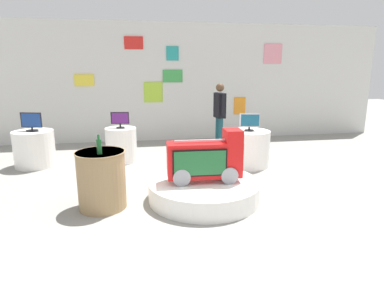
# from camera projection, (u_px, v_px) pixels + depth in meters

# --- Properties ---
(ground_plane) EXTENTS (30.00, 30.00, 0.00)m
(ground_plane) POSITION_uv_depth(u_px,v_px,m) (207.00, 205.00, 4.84)
(ground_plane) COLOR gray
(back_wall_display) EXTENTS (12.25, 0.13, 3.20)m
(back_wall_display) POSITION_uv_depth(u_px,v_px,m) (171.00, 83.00, 8.99)
(back_wall_display) COLOR silver
(back_wall_display) RESTS_ON ground
(main_display_pedestal) EXTENTS (1.71, 1.71, 0.30)m
(main_display_pedestal) POSITION_uv_depth(u_px,v_px,m) (204.00, 190.00, 5.02)
(main_display_pedestal) COLOR white
(main_display_pedestal) RESTS_ON ground
(novelty_firetruck_tv) EXTENTS (1.13, 0.43, 0.80)m
(novelty_firetruck_tv) POSITION_uv_depth(u_px,v_px,m) (205.00, 161.00, 4.91)
(novelty_firetruck_tv) COLOR gray
(novelty_firetruck_tv) RESTS_ON main_display_pedestal
(display_pedestal_left_rear) EXTENTS (0.66, 0.66, 0.74)m
(display_pedestal_left_rear) POSITION_uv_depth(u_px,v_px,m) (121.00, 145.00, 7.04)
(display_pedestal_left_rear) COLOR white
(display_pedestal_left_rear) RESTS_ON ground
(tv_on_left_rear) EXTENTS (0.38, 0.18, 0.34)m
(tv_on_left_rear) POSITION_uv_depth(u_px,v_px,m) (120.00, 119.00, 6.91)
(tv_on_left_rear) COLOR black
(tv_on_left_rear) RESTS_ON display_pedestal_left_rear
(display_pedestal_center_rear) EXTENTS (0.87, 0.87, 0.74)m
(display_pedestal_center_rear) POSITION_uv_depth(u_px,v_px,m) (248.00, 148.00, 6.73)
(display_pedestal_center_rear) COLOR white
(display_pedestal_center_rear) RESTS_ON ground
(tv_on_center_rear) EXTENTS (0.40, 0.19, 0.35)m
(tv_on_center_rear) POSITION_uv_depth(u_px,v_px,m) (250.00, 122.00, 6.60)
(tv_on_center_rear) COLOR black
(tv_on_center_rear) RESTS_ON display_pedestal_center_rear
(display_pedestal_right_rear) EXTENTS (0.80, 0.80, 0.74)m
(display_pedestal_right_rear) POSITION_uv_depth(u_px,v_px,m) (34.00, 149.00, 6.70)
(display_pedestal_right_rear) COLOR white
(display_pedestal_right_rear) RESTS_ON ground
(tv_on_right_rear) EXTENTS (0.43, 0.24, 0.38)m
(tv_on_right_rear) POSITION_uv_depth(u_px,v_px,m) (31.00, 122.00, 6.57)
(tv_on_right_rear) COLOR black
(tv_on_right_rear) RESTS_ON display_pedestal_right_rear
(side_table_round) EXTENTS (0.71, 0.71, 0.84)m
(side_table_round) POSITION_uv_depth(u_px,v_px,m) (102.00, 179.00, 4.67)
(side_table_round) COLOR #9E7F56
(side_table_round) RESTS_ON ground
(bottle_on_side_table) EXTENTS (0.07, 0.07, 0.27)m
(bottle_on_side_table) POSITION_uv_depth(u_px,v_px,m) (99.00, 146.00, 4.42)
(bottle_on_side_table) COLOR #195926
(bottle_on_side_table) RESTS_ON side_table_round
(shopper_browsing_near_truck) EXTENTS (0.23, 0.56, 1.64)m
(shopper_browsing_near_truck) POSITION_uv_depth(u_px,v_px,m) (220.00, 112.00, 7.96)
(shopper_browsing_near_truck) COLOR #194751
(shopper_browsing_near_truck) RESTS_ON ground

